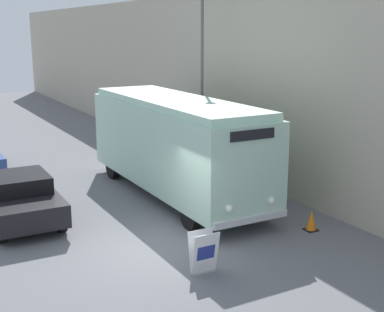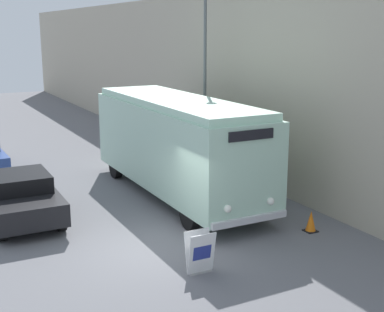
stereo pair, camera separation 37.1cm
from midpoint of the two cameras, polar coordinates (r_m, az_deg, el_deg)
name	(u,v)px [view 1 (the left image)]	position (r m, az deg, el deg)	size (l,w,h in m)	color
ground_plane	(156,248)	(14.81, -4.56, -9.77)	(80.00, 80.00, 0.00)	slate
building_wall_right	(182,76)	(25.37, -1.55, 8.49)	(0.30, 60.00, 7.32)	#B2A893
vintage_bus	(175,142)	(18.78, -2.38, 1.46)	(2.62, 9.39, 3.49)	black
sign_board	(204,253)	(13.21, 0.45, -10.28)	(0.70, 0.39, 1.05)	gray
streetlamp	(202,55)	(21.23, 0.57, 10.70)	(0.36, 0.36, 7.63)	#595E60
parked_car_near	(21,198)	(17.28, -18.35, -4.28)	(2.00, 4.17, 1.50)	black
traffic_cone	(311,220)	(16.23, 11.96, -6.74)	(0.36, 0.36, 0.63)	black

